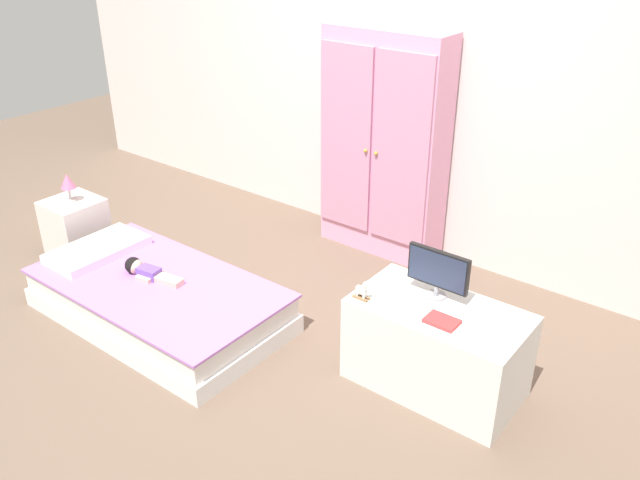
{
  "coord_description": "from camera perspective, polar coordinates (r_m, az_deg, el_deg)",
  "views": [
    {
      "loc": [
        2.13,
        -2.09,
        2.16
      ],
      "look_at": [
        0.21,
        0.38,
        0.54
      ],
      "focal_mm": 36.9,
      "sensor_mm": 36.0,
      "label": 1
    }
  ],
  "objects": [
    {
      "name": "tv_stand",
      "position": [
        3.29,
        10.07,
        -9.18
      ],
      "size": [
        0.83,
        0.46,
        0.46
      ],
      "primitive_type": "cube",
      "color": "silver",
      "rests_on": "ground_plane"
    },
    {
      "name": "tv_monitor",
      "position": [
        3.17,
        10.2,
        -2.63
      ],
      "size": [
        0.32,
        0.1,
        0.25
      ],
      "color": "#99999E",
      "rests_on": "tv_stand"
    },
    {
      "name": "pillow",
      "position": [
        4.23,
        -18.73,
        -0.79
      ],
      "size": [
        0.32,
        0.57,
        0.06
      ],
      "primitive_type": "cube",
      "color": "white",
      "rests_on": "bed"
    },
    {
      "name": "rocking_horse_toy",
      "position": [
        3.16,
        3.71,
        -4.43
      ],
      "size": [
        0.08,
        0.04,
        0.1
      ],
      "color": "#8E6642",
      "rests_on": "tv_stand"
    },
    {
      "name": "book_red",
      "position": [
        3.06,
        10.53,
        -6.93
      ],
      "size": [
        0.15,
        0.11,
        0.02
      ],
      "primitive_type": "cube",
      "color": "#CC3838",
      "rests_on": "tv_stand"
    },
    {
      "name": "nightstand",
      "position": [
        4.69,
        -20.37,
        0.88
      ],
      "size": [
        0.33,
        0.33,
        0.42
      ],
      "primitive_type": "cube",
      "color": "silver",
      "rests_on": "ground_plane"
    },
    {
      "name": "ground_plane",
      "position": [
        3.69,
        -6.37,
        -8.9
      ],
      "size": [
        10.0,
        10.0,
        0.02
      ],
      "primitive_type": "cube",
      "color": "brown"
    },
    {
      "name": "back_wall",
      "position": [
        4.32,
        7.75,
        16.24
      ],
      "size": [
        6.4,
        0.05,
        2.7
      ],
      "primitive_type": "cube",
      "color": "silver",
      "rests_on": "ground_plane"
    },
    {
      "name": "doll",
      "position": [
        3.91,
        -15.09,
        -2.51
      ],
      "size": [
        0.39,
        0.15,
        0.1
      ],
      "color": "#6B4CB2",
      "rests_on": "bed"
    },
    {
      "name": "wardrobe",
      "position": [
        4.34,
        5.54,
        8.16
      ],
      "size": [
        0.84,
        0.3,
        1.49
      ],
      "color": "#E599BC",
      "rests_on": "ground_plane"
    },
    {
      "name": "table_lamp",
      "position": [
        4.56,
        -21.04,
        4.66
      ],
      "size": [
        0.1,
        0.1,
        0.19
      ],
      "color": "#B7B2AD",
      "rests_on": "nightstand"
    },
    {
      "name": "bed",
      "position": [
        3.91,
        -13.79,
        -5.08
      ],
      "size": [
        1.49,
        0.81,
        0.24
      ],
      "color": "white",
      "rests_on": "ground_plane"
    }
  ]
}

